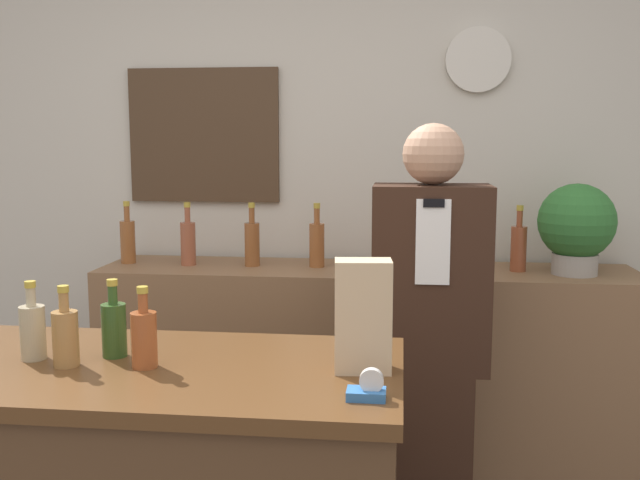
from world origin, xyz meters
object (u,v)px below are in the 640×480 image
object	(u,v)px
tape_dispenser	(368,389)
paper_bag	(363,316)
shopkeeper	(429,352)
potted_plant	(577,225)

from	to	relation	value
tape_dispenser	paper_bag	bearing A→B (deg)	96.85
tape_dispenser	shopkeeper	bearing A→B (deg)	79.46
shopkeeper	tape_dispenser	size ratio (longest dim) A/B	18.05
potted_plant	tape_dispenser	bearing A→B (deg)	-118.78
shopkeeper	tape_dispenser	bearing A→B (deg)	-100.54
shopkeeper	potted_plant	size ratio (longest dim) A/B	4.33
shopkeeper	tape_dispenser	xyz separation A→B (m)	(-0.18, -0.94, 0.19)
paper_bag	tape_dispenser	size ratio (longest dim) A/B	3.21
shopkeeper	potted_plant	xyz separation A→B (m)	(0.60, 0.48, 0.41)
shopkeeper	tape_dispenser	world-z (taller)	shopkeeper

